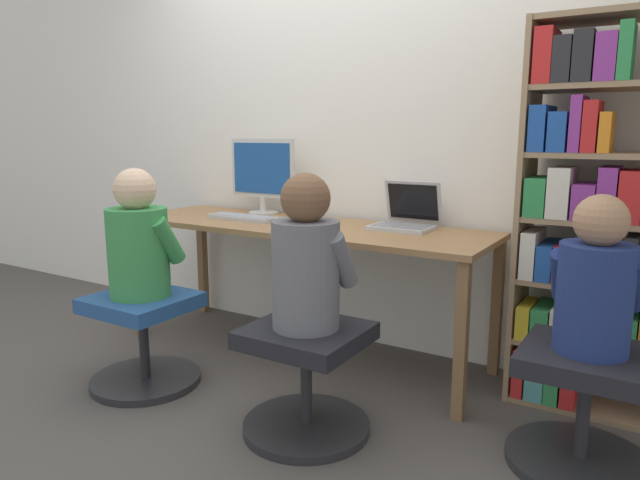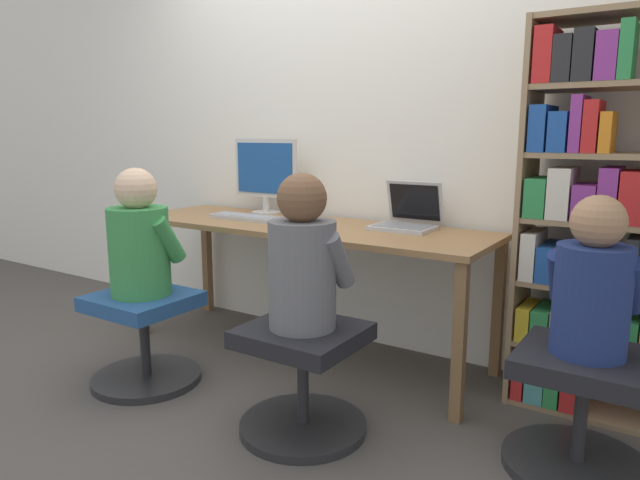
{
  "view_description": "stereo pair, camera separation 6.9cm",
  "coord_description": "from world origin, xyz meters",
  "px_view_note": "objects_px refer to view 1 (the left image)",
  "views": [
    {
      "loc": [
        1.69,
        -2.22,
        1.22
      ],
      "look_at": [
        0.25,
        0.11,
        0.71
      ],
      "focal_mm": 32.0,
      "sensor_mm": 36.0,
      "label": 1
    },
    {
      "loc": [
        1.75,
        -2.18,
        1.22
      ],
      "look_at": [
        0.25,
        0.11,
        0.71
      ],
      "focal_mm": 32.0,
      "sensor_mm": 36.0,
      "label": 2
    }
  ],
  "objects_px": {
    "laptop": "(406,219)",
    "person_at_laptop": "(306,260)",
    "person_near_shelf": "(595,283)",
    "desktop_monitor": "(262,174)",
    "office_chair_left": "(144,336)",
    "office_chair_right": "(306,375)",
    "office_chair_side": "(584,404)",
    "person_at_monitor": "(138,241)",
    "bookshelf": "(597,224)",
    "keyboard": "(242,217)"
  },
  "relations": [
    {
      "from": "person_at_laptop",
      "to": "bookshelf",
      "type": "height_order",
      "value": "bookshelf"
    },
    {
      "from": "keyboard",
      "to": "office_chair_right",
      "type": "height_order",
      "value": "keyboard"
    },
    {
      "from": "office_chair_side",
      "to": "person_at_laptop",
      "type": "bearing_deg",
      "value": -162.55
    },
    {
      "from": "person_at_monitor",
      "to": "office_chair_side",
      "type": "xyz_separation_m",
      "value": [
        1.93,
        0.35,
        -0.47
      ]
    },
    {
      "from": "laptop",
      "to": "person_at_monitor",
      "type": "bearing_deg",
      "value": -136.75
    },
    {
      "from": "laptop",
      "to": "office_chair_right",
      "type": "height_order",
      "value": "laptop"
    },
    {
      "from": "desktop_monitor",
      "to": "keyboard",
      "type": "distance_m",
      "value": 0.34
    },
    {
      "from": "desktop_monitor",
      "to": "person_near_shelf",
      "type": "xyz_separation_m",
      "value": [
        1.91,
        -0.59,
        -0.28
      ]
    },
    {
      "from": "keyboard",
      "to": "office_chair_left",
      "type": "xyz_separation_m",
      "value": [
        -0.06,
        -0.7,
        -0.5
      ]
    },
    {
      "from": "person_at_laptop",
      "to": "person_at_monitor",
      "type": "bearing_deg",
      "value": -177.68
    },
    {
      "from": "desktop_monitor",
      "to": "laptop",
      "type": "height_order",
      "value": "desktop_monitor"
    },
    {
      "from": "laptop",
      "to": "office_chair_left",
      "type": "bearing_deg",
      "value": -136.62
    },
    {
      "from": "laptop",
      "to": "office_chair_right",
      "type": "relative_size",
      "value": 0.58
    },
    {
      "from": "office_chair_left",
      "to": "person_near_shelf",
      "type": "bearing_deg",
      "value": 10.6
    },
    {
      "from": "office_chair_left",
      "to": "bookshelf",
      "type": "height_order",
      "value": "bookshelf"
    },
    {
      "from": "office_chair_right",
      "to": "office_chair_side",
      "type": "bearing_deg",
      "value": 17.66
    },
    {
      "from": "person_at_monitor",
      "to": "desktop_monitor",
      "type": "bearing_deg",
      "value": 88.71
    },
    {
      "from": "laptop",
      "to": "keyboard",
      "type": "relative_size",
      "value": 0.73
    },
    {
      "from": "laptop",
      "to": "person_near_shelf",
      "type": "relative_size",
      "value": 0.54
    },
    {
      "from": "office_chair_left",
      "to": "office_chair_right",
      "type": "bearing_deg",
      "value": 2.32
    },
    {
      "from": "desktop_monitor",
      "to": "bookshelf",
      "type": "height_order",
      "value": "bookshelf"
    },
    {
      "from": "bookshelf",
      "to": "person_at_laptop",
      "type": "bearing_deg",
      "value": -138.74
    },
    {
      "from": "desktop_monitor",
      "to": "office_chair_left",
      "type": "height_order",
      "value": "desktop_monitor"
    },
    {
      "from": "office_chair_right",
      "to": "bookshelf",
      "type": "xyz_separation_m",
      "value": [
        0.94,
        0.83,
        0.59
      ]
    },
    {
      "from": "keyboard",
      "to": "person_at_monitor",
      "type": "height_order",
      "value": "person_at_monitor"
    },
    {
      "from": "keyboard",
      "to": "office_chair_right",
      "type": "bearing_deg",
      "value": -37.55
    },
    {
      "from": "bookshelf",
      "to": "person_near_shelf",
      "type": "relative_size",
      "value": 3.0
    },
    {
      "from": "office_chair_right",
      "to": "bookshelf",
      "type": "bearing_deg",
      "value": 41.4
    },
    {
      "from": "person_at_laptop",
      "to": "person_near_shelf",
      "type": "distance_m",
      "value": 1.06
    },
    {
      "from": "office_chair_side",
      "to": "keyboard",
      "type": "bearing_deg",
      "value": 169.53
    },
    {
      "from": "person_at_laptop",
      "to": "person_near_shelf",
      "type": "xyz_separation_m",
      "value": [
        1.01,
        0.32,
        -0.03
      ]
    },
    {
      "from": "desktop_monitor",
      "to": "person_at_monitor",
      "type": "height_order",
      "value": "desktop_monitor"
    },
    {
      "from": "keyboard",
      "to": "office_chair_left",
      "type": "height_order",
      "value": "keyboard"
    },
    {
      "from": "laptop",
      "to": "office_chair_right",
      "type": "bearing_deg",
      "value": -92.91
    },
    {
      "from": "office_chair_right",
      "to": "person_near_shelf",
      "type": "xyz_separation_m",
      "value": [
        1.01,
        0.32,
        0.46
      ]
    },
    {
      "from": "person_at_laptop",
      "to": "person_near_shelf",
      "type": "bearing_deg",
      "value": 17.64
    },
    {
      "from": "person_at_laptop",
      "to": "desktop_monitor",
      "type": "bearing_deg",
      "value": 134.94
    },
    {
      "from": "bookshelf",
      "to": "office_chair_side",
      "type": "distance_m",
      "value": 0.79
    },
    {
      "from": "laptop",
      "to": "office_chair_right",
      "type": "distance_m",
      "value": 1.03
    },
    {
      "from": "laptop",
      "to": "person_at_laptop",
      "type": "xyz_separation_m",
      "value": [
        -0.04,
        -0.87,
        -0.06
      ]
    },
    {
      "from": "laptop",
      "to": "person_at_laptop",
      "type": "bearing_deg",
      "value": -92.93
    },
    {
      "from": "office_chair_left",
      "to": "office_chair_right",
      "type": "distance_m",
      "value": 0.93
    },
    {
      "from": "keyboard",
      "to": "person_at_laptop",
      "type": "height_order",
      "value": "person_at_laptop"
    },
    {
      "from": "office_chair_right",
      "to": "bookshelf",
      "type": "relative_size",
      "value": 0.31
    },
    {
      "from": "keyboard",
      "to": "person_near_shelf",
      "type": "height_order",
      "value": "person_near_shelf"
    },
    {
      "from": "person_at_monitor",
      "to": "bookshelf",
      "type": "distance_m",
      "value": 2.06
    },
    {
      "from": "keyboard",
      "to": "desktop_monitor",
      "type": "bearing_deg",
      "value": 98.64
    },
    {
      "from": "bookshelf",
      "to": "person_near_shelf",
      "type": "xyz_separation_m",
      "value": [
        0.06,
        -0.51,
        -0.14
      ]
    },
    {
      "from": "bookshelf",
      "to": "person_near_shelf",
      "type": "height_order",
      "value": "bookshelf"
    },
    {
      "from": "office_chair_right",
      "to": "person_at_monitor",
      "type": "bearing_deg",
      "value": -177.93
    }
  ]
}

